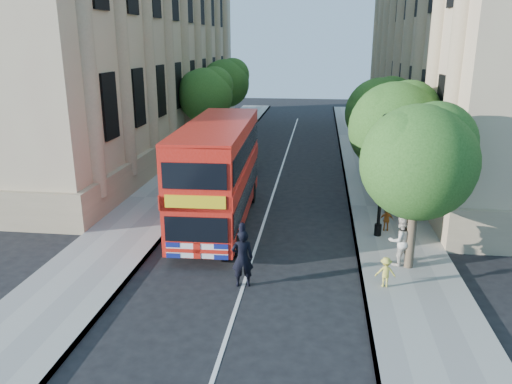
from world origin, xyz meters
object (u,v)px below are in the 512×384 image
(lamp_post, at_px, (381,181))
(box_van, at_px, (234,151))
(police_constable, at_px, (242,258))
(woman_pedestrian, at_px, (400,241))
(double_decker_bus, at_px, (218,171))

(lamp_post, xyz_separation_m, box_van, (-7.90, 10.25, -1.12))
(lamp_post, relative_size, police_constable, 2.54)
(box_van, bearing_deg, lamp_post, -52.78)
(police_constable, height_order, woman_pedestrian, police_constable)
(woman_pedestrian, bearing_deg, police_constable, 0.94)
(double_decker_bus, bearing_deg, box_van, 93.47)
(double_decker_bus, relative_size, woman_pedestrian, 5.26)
(lamp_post, height_order, double_decker_bus, lamp_post)
(double_decker_bus, height_order, police_constable, double_decker_bus)
(woman_pedestrian, bearing_deg, double_decker_bus, -46.86)
(double_decker_bus, relative_size, box_van, 1.99)
(double_decker_bus, height_order, woman_pedestrian, double_decker_bus)
(box_van, bearing_deg, double_decker_bus, -84.92)
(lamp_post, bearing_deg, double_decker_bus, 173.07)
(police_constable, bearing_deg, woman_pedestrian, -170.74)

